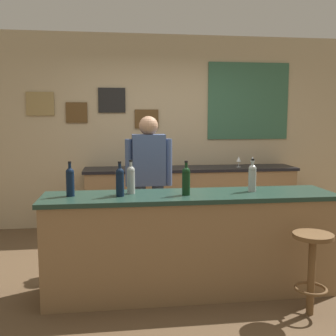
% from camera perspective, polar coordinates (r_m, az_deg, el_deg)
% --- Properties ---
extents(ground_plane, '(10.00, 10.00, 0.00)m').
position_cam_1_polar(ground_plane, '(4.24, 2.08, -14.96)').
color(ground_plane, brown).
extents(back_wall, '(6.00, 0.09, 2.80)m').
position_cam_1_polar(back_wall, '(5.95, -0.91, 5.40)').
color(back_wall, tan).
rests_on(back_wall, ground_plane).
extents(bar_counter, '(2.64, 0.60, 0.92)m').
position_cam_1_polar(bar_counter, '(3.72, 3.17, -10.66)').
color(bar_counter, olive).
rests_on(bar_counter, ground_plane).
extents(side_counter, '(3.01, 0.56, 0.90)m').
position_cam_1_polar(side_counter, '(5.74, 3.27, -4.37)').
color(side_counter, olive).
rests_on(side_counter, ground_plane).
extents(bartender, '(0.52, 0.21, 1.62)m').
position_cam_1_polar(bartender, '(4.42, -2.76, -1.45)').
color(bartender, '#384766').
rests_on(bartender, ground_plane).
extents(bar_stool, '(0.32, 0.32, 0.68)m').
position_cam_1_polar(bar_stool, '(3.49, 19.90, -12.28)').
color(bar_stool, brown).
rests_on(bar_stool, ground_plane).
extents(wine_bottle_a, '(0.07, 0.07, 0.31)m').
position_cam_1_polar(wine_bottle_a, '(3.57, -13.82, -1.78)').
color(wine_bottle_a, black).
rests_on(wine_bottle_a, bar_counter).
extents(wine_bottle_b, '(0.07, 0.07, 0.31)m').
position_cam_1_polar(wine_bottle_b, '(3.49, -6.89, -1.83)').
color(wine_bottle_b, black).
rests_on(wine_bottle_b, bar_counter).
extents(wine_bottle_c, '(0.07, 0.07, 0.31)m').
position_cam_1_polar(wine_bottle_c, '(3.60, -5.32, -1.53)').
color(wine_bottle_c, '#999E99').
rests_on(wine_bottle_c, bar_counter).
extents(wine_bottle_d, '(0.07, 0.07, 0.31)m').
position_cam_1_polar(wine_bottle_d, '(3.52, 2.60, -1.71)').
color(wine_bottle_d, black).
rests_on(wine_bottle_d, bar_counter).
extents(wine_bottle_e, '(0.07, 0.07, 0.31)m').
position_cam_1_polar(wine_bottle_e, '(3.77, 11.96, -1.25)').
color(wine_bottle_e, '#999E99').
rests_on(wine_bottle_e, bar_counter).
extents(wine_glass_a, '(0.07, 0.07, 0.16)m').
position_cam_1_polar(wine_glass_a, '(5.79, 10.08, 1.22)').
color(wine_glass_a, silver).
rests_on(wine_glass_a, side_counter).
extents(wine_glass_b, '(0.07, 0.07, 0.16)m').
position_cam_1_polar(wine_glass_b, '(5.84, 12.00, 1.22)').
color(wine_glass_b, silver).
rests_on(wine_glass_b, side_counter).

